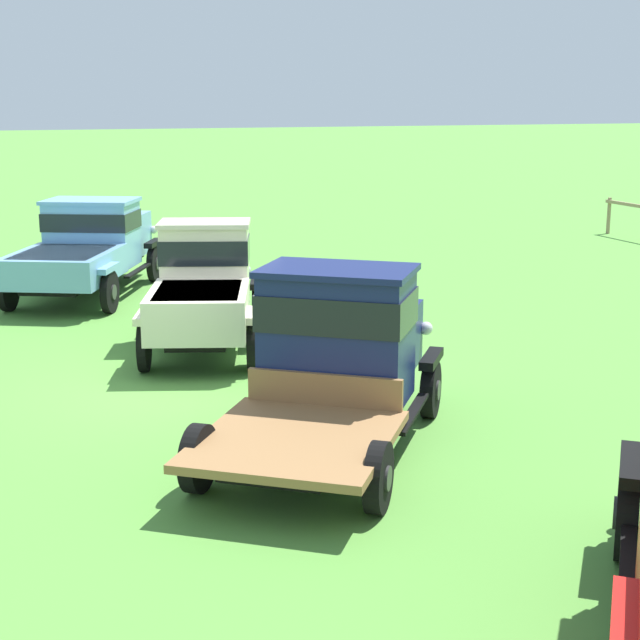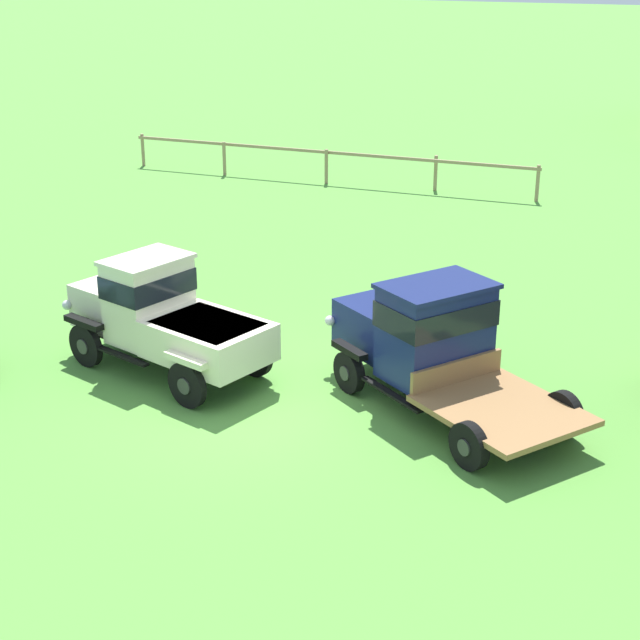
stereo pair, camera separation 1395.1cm
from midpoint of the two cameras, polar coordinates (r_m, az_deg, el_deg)
name	(u,v)px [view 1 (the left image)]	position (r m, az deg, el deg)	size (l,w,h in m)	color
ground_plane	(184,384)	(15.09, 17.52, -11.63)	(240.00, 240.00, 0.00)	#518E38
vintage_truck_foreground_near	(89,245)	(20.96, 3.71, -0.94)	(5.87, 4.10, 2.10)	black
vintage_truck_second_in_line	(204,286)	(16.79, 15.70, -4.92)	(4.73, 3.02, 2.21)	black
vintage_truck_midrow_center	(341,348)	(13.74, 30.40, -10.11)	(5.43, 4.67, 2.26)	black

